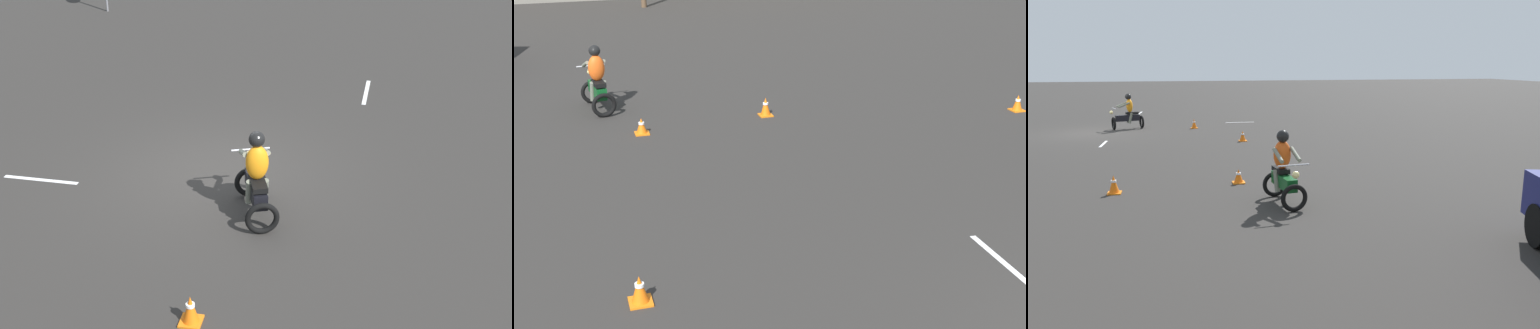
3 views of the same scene
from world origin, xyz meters
TOP-DOWN VIEW (x-y plane):
  - ground_plane at (0.00, 0.00)m, footprint 120.00×120.00m
  - motorcycle_rider_foreground at (-1.46, -1.07)m, footprint 1.55×1.05m
  - traffic_cone_mid_left at (-4.49, -0.66)m, footprint 0.32×0.32m
  - lane_stripe_e at (4.81, -2.80)m, footprint 1.65×0.17m
  - lane_stripe_n at (-0.91, 3.30)m, footprint 0.14×1.54m

SIDE VIEW (x-z plane):
  - ground_plane at x=0.00m, z-range 0.00..0.00m
  - lane_stripe_e at x=4.81m, z-range 0.00..0.01m
  - lane_stripe_n at x=-0.91m, z-range 0.00..0.01m
  - traffic_cone_mid_left at x=-4.49m, z-range -0.01..0.45m
  - motorcycle_rider_foreground at x=-1.46m, z-range -0.10..1.56m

